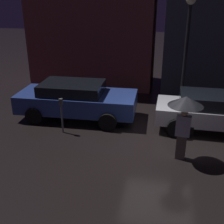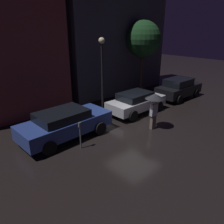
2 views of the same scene
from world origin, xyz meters
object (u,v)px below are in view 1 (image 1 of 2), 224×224
parked_car_silver (212,111)px  street_lamp_near (187,35)px  pedestrian_with_umbrella (185,110)px  parked_car_blue (76,99)px  parking_meter (62,112)px

parked_car_silver → street_lamp_near: size_ratio=0.87×
pedestrian_with_umbrella → street_lamp_near: street_lamp_near is taller
parked_car_blue → parked_car_silver: bearing=-3.3°
parked_car_blue → parking_meter: 1.40m
parked_car_silver → pedestrian_with_umbrella: 2.60m
pedestrian_with_umbrella → parking_meter: pedestrian_with_umbrella is taller
parked_car_silver → pedestrian_with_umbrella: size_ratio=2.02×
parked_car_silver → pedestrian_with_umbrella: pedestrian_with_umbrella is taller
pedestrian_with_umbrella → street_lamp_near: 4.58m
parked_car_blue → parking_meter: size_ratio=3.62×
parked_car_silver → pedestrian_with_umbrella: (-1.11, -2.20, 0.83)m
parked_car_blue → pedestrian_with_umbrella: pedestrian_with_umbrella is taller
parked_car_silver → parking_meter: (-5.19, -1.26, 0.06)m
parking_meter → street_lamp_near: (4.20, 3.39, 2.27)m
pedestrian_with_umbrella → street_lamp_near: bearing=-85.1°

